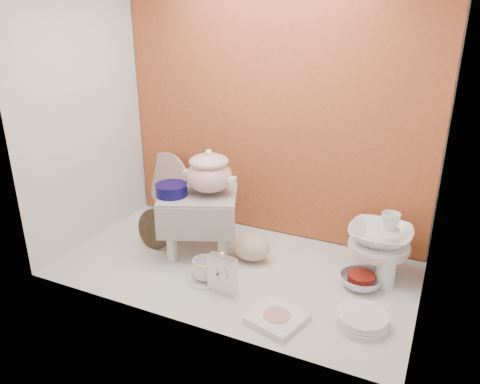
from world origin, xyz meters
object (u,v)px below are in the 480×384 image
(soup_tureen, at_px, (209,172))
(crystal_bowl, at_px, (361,281))
(porcelain_tower, at_px, (379,243))
(gold_rim_teacup, at_px, (205,269))
(step_stool, at_px, (199,222))
(plush_pig, at_px, (250,247))
(floral_platter, at_px, (169,184))
(dinner_plate_stack, at_px, (362,320))
(mantel_clock, at_px, (222,272))
(blue_white_vase, at_px, (176,202))

(soup_tureen, bearing_deg, crystal_bowl, -0.73)
(porcelain_tower, bearing_deg, gold_rim_teacup, -150.63)
(step_stool, relative_size, plush_pig, 1.48)
(floral_platter, height_order, plush_pig, floral_platter)
(step_stool, xyz_separation_m, dinner_plate_stack, (0.95, -0.28, -0.14))
(soup_tureen, bearing_deg, dinner_plate_stack, -18.90)
(gold_rim_teacup, bearing_deg, mantel_clock, -20.65)
(mantel_clock, relative_size, plush_pig, 0.77)
(blue_white_vase, height_order, plush_pig, blue_white_vase)
(plush_pig, bearing_deg, gold_rim_teacup, -103.14)
(soup_tureen, height_order, plush_pig, soup_tureen)
(dinner_plate_stack, relative_size, porcelain_tower, 0.65)
(soup_tureen, height_order, porcelain_tower, soup_tureen)
(floral_platter, height_order, porcelain_tower, floral_platter)
(soup_tureen, height_order, crystal_bowl, soup_tureen)
(soup_tureen, height_order, mantel_clock, soup_tureen)
(dinner_plate_stack, bearing_deg, plush_pig, 155.21)
(step_stool, distance_m, plush_pig, 0.31)
(gold_rim_teacup, height_order, dinner_plate_stack, gold_rim_teacup)
(gold_rim_teacup, bearing_deg, floral_platter, 134.51)
(floral_platter, distance_m, dinner_plate_stack, 1.53)
(plush_pig, xyz_separation_m, dinner_plate_stack, (0.65, -0.30, -0.05))
(floral_platter, xyz_separation_m, blue_white_vase, (0.09, -0.07, -0.09))
(blue_white_vase, bearing_deg, porcelain_tower, -5.52)
(mantel_clock, relative_size, porcelain_tower, 0.60)
(dinner_plate_stack, bearing_deg, gold_rim_teacup, 178.42)
(step_stool, bearing_deg, porcelain_tower, -13.05)
(mantel_clock, bearing_deg, crystal_bowl, 36.88)
(step_stool, xyz_separation_m, crystal_bowl, (0.88, 0.02, -0.14))
(blue_white_vase, height_order, porcelain_tower, porcelain_tower)
(dinner_plate_stack, height_order, porcelain_tower, porcelain_tower)
(step_stool, height_order, soup_tureen, soup_tureen)
(mantel_clock, bearing_deg, gold_rim_teacup, 167.57)
(soup_tureen, distance_m, mantel_clock, 0.55)
(floral_platter, distance_m, plush_pig, 0.81)
(blue_white_vase, relative_size, gold_rim_teacup, 1.80)
(soup_tureen, relative_size, porcelain_tower, 0.81)
(crystal_bowl, height_order, porcelain_tower, porcelain_tower)
(step_stool, bearing_deg, floral_platter, 117.23)
(soup_tureen, xyz_separation_m, floral_platter, (-0.48, 0.33, -0.26))
(soup_tureen, distance_m, porcelain_tower, 0.93)
(plush_pig, distance_m, crystal_bowl, 0.59)
(dinner_plate_stack, bearing_deg, porcelain_tower, 92.67)
(mantel_clock, xyz_separation_m, dinner_plate_stack, (0.65, 0.02, -0.07))
(porcelain_tower, bearing_deg, dinner_plate_stack, -87.33)
(dinner_plate_stack, bearing_deg, step_stool, 163.55)
(crystal_bowl, relative_size, porcelain_tower, 0.57)
(gold_rim_teacup, height_order, crystal_bowl, gold_rim_teacup)
(plush_pig, bearing_deg, floral_platter, 165.43)
(soup_tureen, height_order, blue_white_vase, soup_tureen)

